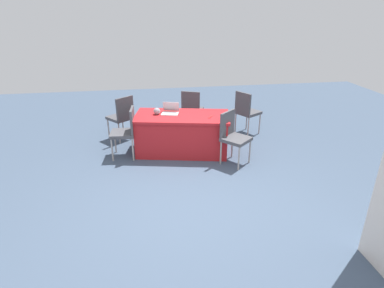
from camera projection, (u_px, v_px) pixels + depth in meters
The scene contains 10 objects.
ground_plane at pixel (190, 205), 4.67m from camera, with size 14.40×14.40×0.00m, color #3D4C60.
table_foreground at pixel (182, 133), 6.23m from camera, with size 1.94×1.23×0.76m.
chair_tucked_left at pixel (122, 115), 6.71m from camera, with size 0.62×0.62×0.96m.
chair_tucked_right at pixel (126, 130), 5.95m from camera, with size 0.48×0.48×0.95m.
chair_aisle at pixel (192, 108), 7.27m from camera, with size 0.58×0.58×0.94m.
chair_by_pillar at pixel (246, 110), 7.01m from camera, with size 0.60×0.60×0.98m.
chair_back_row at pixel (233, 135), 5.72m from camera, with size 0.62×0.62×0.96m.
laptop_silver at pixel (170, 111), 6.16m from camera, with size 0.38×0.37×0.21m.
yarn_ball at pixel (157, 111), 6.10m from camera, with size 0.13×0.13×0.13m, color gray.
scissors_red at pixel (211, 117), 5.99m from camera, with size 0.18×0.04×0.01m, color red.
Camera 1 is at (0.59, 3.88, 2.68)m, focal length 29.88 mm.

